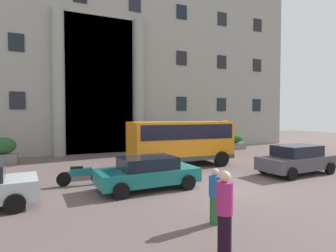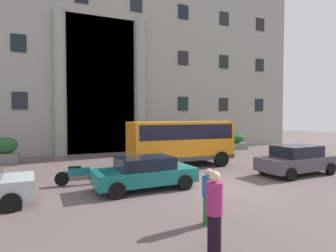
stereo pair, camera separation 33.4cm
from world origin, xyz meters
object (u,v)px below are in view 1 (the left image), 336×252
at_px(parked_compact_extra, 148,172).
at_px(parked_estate_mid, 297,159).
at_px(pedestrian_woman_dark_dress, 215,196).
at_px(hedge_planter_west, 3,151).
at_px(motorcycle_far_end, 80,175).
at_px(hedge_planter_entrance_left, 155,144).
at_px(scooter_by_planter, 282,156).
at_px(orange_minibus, 180,139).
at_px(bus_stop_sign, 225,134).
at_px(hedge_planter_east, 234,142).
at_px(pedestrian_man_crossing, 225,213).
at_px(hedge_planter_far_west, 204,142).

bearing_deg(parked_compact_extra, parked_estate_mid, -5.53).
distance_m(parked_estate_mid, pedestrian_woman_dark_dress, 8.44).
bearing_deg(hedge_planter_west, motorcycle_far_end, -62.45).
height_order(hedge_planter_entrance_left, scooter_by_planter, hedge_planter_entrance_left).
bearing_deg(parked_compact_extra, orange_minibus, 46.76).
bearing_deg(scooter_by_planter, bus_stop_sign, 115.28).
bearing_deg(hedge_planter_east, pedestrian_man_crossing, -128.13).
height_order(hedge_planter_west, scooter_by_planter, hedge_planter_west).
bearing_deg(motorcycle_far_end, parked_estate_mid, -3.67).
bearing_deg(hedge_planter_west, hedge_planter_entrance_left, 0.67).
xyz_separation_m(hedge_planter_east, scooter_by_planter, (-1.85, -7.30, -0.20)).
bearing_deg(parked_estate_mid, orange_minibus, 130.36).
xyz_separation_m(hedge_planter_east, pedestrian_man_crossing, (-11.91, -15.17, 0.27)).
bearing_deg(orange_minibus, hedge_planter_east, 34.96).
bearing_deg(hedge_planter_east, bus_stop_sign, -134.72).
bearing_deg(scooter_by_planter, hedge_planter_far_west, 103.47).
xyz_separation_m(bus_stop_sign, hedge_planter_far_west, (0.20, 3.21, -0.88)).
bearing_deg(bus_stop_sign, hedge_planter_far_west, 86.51).
relative_size(hedge_planter_far_west, hedge_planter_east, 0.97).
height_order(orange_minibus, scooter_by_planter, orange_minibus).
bearing_deg(parked_estate_mid, hedge_planter_east, 66.82).
relative_size(bus_stop_sign, hedge_planter_entrance_left, 1.55).
height_order(motorcycle_far_end, pedestrian_woman_dark_dress, pedestrian_woman_dark_dress).
bearing_deg(bus_stop_sign, hedge_planter_entrance_left, 143.22).
xyz_separation_m(hedge_planter_far_west, parked_compact_extra, (-8.30, -9.11, -0.10)).
relative_size(bus_stop_sign, pedestrian_man_crossing, 1.47).
distance_m(parked_estate_mid, scooter_by_planter, 3.08).
bearing_deg(bus_stop_sign, orange_minibus, -159.38).
bearing_deg(hedge_planter_far_west, parked_compact_extra, -132.32).
distance_m(hedge_planter_far_west, motorcycle_far_end, 13.04).
distance_m(bus_stop_sign, hedge_planter_far_west, 3.33).
bearing_deg(hedge_planter_entrance_left, motorcycle_far_end, -130.87).
bearing_deg(motorcycle_far_end, pedestrian_woman_dark_dress, -55.49).
bearing_deg(bus_stop_sign, parked_compact_extra, -143.90).
xyz_separation_m(orange_minibus, hedge_planter_east, (7.97, 5.21, -0.93)).
xyz_separation_m(bus_stop_sign, pedestrian_man_crossing, (-8.41, -11.64, -0.73)).
bearing_deg(parked_estate_mid, bus_stop_sign, 86.09).
xyz_separation_m(hedge_planter_far_west, pedestrian_woman_dark_dress, (-7.81, -13.30, -0.01)).
height_order(hedge_planter_west, parked_compact_extra, hedge_planter_west).
height_order(hedge_planter_far_west, parked_estate_mid, hedge_planter_far_west).
bearing_deg(hedge_planter_west, hedge_planter_east, 1.50).
distance_m(parked_compact_extra, pedestrian_woman_dark_dress, 4.21).
distance_m(orange_minibus, parked_estate_mid, 6.45).
distance_m(hedge_planter_west, hedge_planter_east, 17.83).
xyz_separation_m(hedge_planter_entrance_left, parked_compact_extra, (-3.85, -9.08, -0.15)).
distance_m(bus_stop_sign, hedge_planter_east, 5.06).
relative_size(hedge_planter_entrance_left, scooter_by_planter, 0.84).
height_order(pedestrian_man_crossing, pedestrian_woman_dark_dress, pedestrian_man_crossing).
bearing_deg(orange_minibus, parked_compact_extra, -128.83).
bearing_deg(hedge_planter_west, pedestrian_man_crossing, -68.07).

